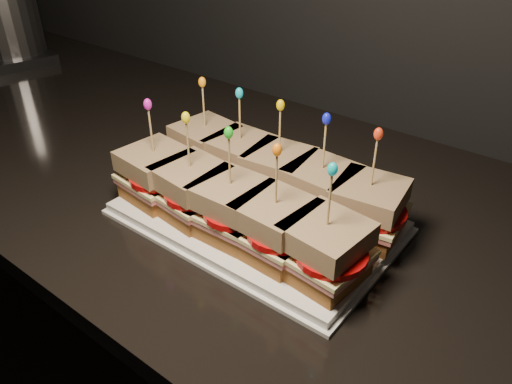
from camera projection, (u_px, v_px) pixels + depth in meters
The scene contains 77 objects.
cabinet at pixel (217, 339), 1.15m from camera, with size 2.12×0.68×0.85m, color black.
granite_slab at pixel (207, 174), 0.91m from camera, with size 2.16×0.72×0.03m, color black.
platter at pixel (256, 218), 0.75m from camera, with size 0.40×0.24×0.02m, color white.
platter_rim at pixel (256, 221), 0.75m from camera, with size 0.41×0.26×0.01m, color white.
sandwich_0_bread_bot at pixel (207, 161), 0.85m from camera, with size 0.09×0.09×0.02m, color brown.
sandwich_0_ham at pixel (206, 153), 0.85m from camera, with size 0.10×0.09×0.01m, color #CC6C69.
sandwich_0_cheese at pixel (206, 149), 0.84m from camera, with size 0.10×0.10×0.01m, color #FEEF9D.
sandwich_0_tomato at pixel (209, 149), 0.83m from camera, with size 0.09×0.09×0.01m, color #C1090A.
sandwich_0_bread_top at pixel (205, 135), 0.83m from camera, with size 0.09×0.09×0.03m, color #5B2D0F.
sandwich_0_pick at pixel (204, 109), 0.80m from camera, with size 0.00×0.00×0.09m, color tan.
sandwich_0_frill at pixel (202, 82), 0.78m from camera, with size 0.01×0.01×0.02m, color orange.
sandwich_1_bread_bot at pixel (241, 175), 0.82m from camera, with size 0.09×0.09×0.02m, color brown.
sandwich_1_ham at pixel (241, 166), 0.81m from camera, with size 0.10×0.09×0.01m, color #CC6C69.
sandwich_1_cheese at pixel (241, 163), 0.80m from camera, with size 0.10×0.10×0.01m, color #FEEF9D.
sandwich_1_tomato at pixel (244, 162), 0.79m from camera, with size 0.09×0.09×0.01m, color #C1090A.
sandwich_1_bread_top at pixel (240, 147), 0.79m from camera, with size 0.09×0.09×0.03m, color #5B2D0F.
sandwich_1_pick at pixel (240, 121), 0.76m from camera, with size 0.00×0.00×0.09m, color tan.
sandwich_1_frill at pixel (239, 93), 0.74m from camera, with size 0.01×0.01×0.02m, color #0DACC3.
sandwich_2_bread_bot at pixel (278, 190), 0.78m from camera, with size 0.09×0.09×0.02m, color brown.
sandwich_2_ham at pixel (278, 181), 0.77m from camera, with size 0.10×0.09×0.01m, color #CC6C69.
sandwich_2_cheese at pixel (278, 177), 0.76m from camera, with size 0.10×0.10×0.01m, color #FEEF9D.
sandwich_2_tomato at pixel (283, 177), 0.75m from camera, with size 0.09×0.09×0.01m, color #C1090A.
sandwich_2_bread_top at pixel (279, 161), 0.75m from camera, with size 0.09×0.09×0.03m, color #5B2D0F.
sandwich_2_pick at pixel (280, 134), 0.72m from camera, with size 0.00×0.00×0.09m, color tan.
sandwich_2_frill at pixel (280, 105), 0.70m from camera, with size 0.01×0.01×0.02m, color #EABB05.
sandwich_3_bread_bot at pixel (319, 207), 0.74m from camera, with size 0.09×0.09×0.02m, color brown.
sandwich_3_ham at pixel (320, 197), 0.73m from camera, with size 0.10×0.09×0.01m, color #CC6C69.
sandwich_3_cheese at pixel (320, 193), 0.72m from camera, with size 0.10×0.10×0.01m, color #FEEF9D.
sandwich_3_tomato at pixel (326, 193), 0.71m from camera, with size 0.09×0.09×0.01m, color #C1090A.
sandwich_3_bread_top at pixel (322, 177), 0.71m from camera, with size 0.09×0.09×0.03m, color #5B2D0F.
sandwich_3_pick at pixel (324, 149), 0.69m from camera, with size 0.00×0.00×0.09m, color tan.
sandwich_3_frill at pixel (327, 119), 0.66m from camera, with size 0.01×0.01×0.02m, color #1219CF.
sandwich_4_bread_bot at pixel (365, 225), 0.70m from camera, with size 0.09×0.09×0.02m, color brown.
sandwich_4_ham at pixel (366, 216), 0.69m from camera, with size 0.10×0.09×0.01m, color #CC6C69.
sandwich_4_cheese at pixel (367, 211), 0.69m from camera, with size 0.10×0.10×0.01m, color #FEEF9D.
sandwich_4_tomato at pixel (374, 212), 0.67m from camera, with size 0.09×0.09×0.01m, color #C1090A.
sandwich_4_bread_top at pixel (370, 195), 0.67m from camera, with size 0.09×0.09×0.03m, color #5B2D0F.
sandwich_4_pick at pixel (374, 165), 0.65m from camera, with size 0.00×0.00×0.09m, color tan.
sandwich_4_frill at pixel (378, 134), 0.62m from camera, with size 0.01×0.01×0.02m, color red.
sandwich_5_bread_bot at pixel (158, 189), 0.78m from camera, with size 0.09×0.09×0.02m, color brown.
sandwich_5_ham at pixel (157, 180), 0.77m from camera, with size 0.10×0.09×0.01m, color #CC6C69.
sandwich_5_cheese at pixel (157, 176), 0.77m from camera, with size 0.10×0.10×0.01m, color #FEEF9D.
sandwich_5_tomato at pixel (159, 176), 0.75m from camera, with size 0.09×0.09×0.01m, color #C1090A.
sandwich_5_bread_top at pixel (155, 160), 0.75m from camera, with size 0.09×0.09×0.03m, color #5B2D0F.
sandwich_5_pick at pixel (151, 133), 0.73m from camera, with size 0.00×0.00×0.09m, color tan.
sandwich_5_frill at pixel (148, 104), 0.70m from camera, with size 0.01×0.01×0.02m, color #CF18AA.
sandwich_6_bread_bot at pixel (193, 205), 0.74m from camera, with size 0.09×0.09×0.02m, color brown.
sandwich_6_ham at pixel (192, 196), 0.73m from camera, with size 0.10×0.09×0.01m, color #CC6C69.
sandwich_6_cheese at pixel (192, 192), 0.73m from camera, with size 0.10×0.10×0.01m, color #FEEF9D.
sandwich_6_tomato at pixel (195, 192), 0.71m from camera, with size 0.09×0.09×0.01m, color #C1090A.
sandwich_6_bread_top at pixel (191, 176), 0.71m from camera, with size 0.09×0.09×0.03m, color #5B2D0F.
sandwich_6_pick at pixel (188, 148), 0.69m from camera, with size 0.00×0.00×0.09m, color tan.
sandwich_6_frill at pixel (186, 118), 0.66m from camera, with size 0.01×0.01×0.02m, color yellow.
sandwich_7_bread_bot at pixel (232, 224), 0.70m from camera, with size 0.09×0.09×0.02m, color brown.
sandwich_7_ham at pixel (231, 214), 0.69m from camera, with size 0.10×0.09×0.01m, color #CC6C69.
sandwich_7_cheese at pixel (231, 210), 0.69m from camera, with size 0.10×0.10×0.01m, color #FEEF9D.
sandwich_7_tomato at pixel (235, 211), 0.67m from camera, with size 0.09×0.09×0.01m, color #C1090A.
sandwich_7_bread_top at pixel (231, 193), 0.67m from camera, with size 0.09×0.09×0.03m, color #5B2D0F.
sandwich_7_pick at pixel (230, 164), 0.65m from camera, with size 0.00×0.00×0.09m, color tan.
sandwich_7_frill at pixel (229, 133), 0.63m from camera, with size 0.01×0.01×0.02m, color green.
sandwich_8_bread_bot at pixel (275, 244), 0.66m from camera, with size 0.09×0.09×0.02m, color brown.
sandwich_8_ham at pixel (275, 234), 0.65m from camera, with size 0.10×0.09×0.01m, color #CC6C69.
sandwich_8_cheese at pixel (275, 230), 0.65m from camera, with size 0.10×0.10×0.01m, color #FEEF9D.
sandwich_8_tomato at pixel (280, 231), 0.64m from camera, with size 0.09×0.09×0.01m, color #C1090A.
sandwich_8_bread_top at pixel (275, 213), 0.64m from camera, with size 0.09×0.09×0.03m, color #5B2D0F.
sandwich_8_pick at pixel (276, 182), 0.61m from camera, with size 0.00×0.00×0.09m, color tan.
sandwich_8_frill at pixel (277, 150), 0.59m from camera, with size 0.01×0.01×0.02m, color orange.
sandwich_9_bread_bot at pixel (323, 267), 0.62m from camera, with size 0.09×0.09×0.02m, color brown.
sandwich_9_ham at pixel (324, 257), 0.61m from camera, with size 0.10×0.09×0.01m, color #CC6C69.
sandwich_9_cheese at pixel (325, 253), 0.61m from camera, with size 0.10×0.10×0.01m, color #FEEF9D.
sandwich_9_tomato at pixel (331, 254), 0.60m from camera, with size 0.09×0.09×0.01m, color #C1090A.
sandwich_9_bread_top at pixel (326, 235), 0.60m from camera, with size 0.09×0.09×0.03m, color #5B2D0F.
sandwich_9_pick at pixel (329, 203), 0.57m from camera, with size 0.00×0.00×0.09m, color tan.
sandwich_9_frill at pixel (332, 169), 0.55m from camera, with size 0.01×0.01×0.02m, color #0DB5B8.
appliance_base at pixel (14, 56), 1.40m from camera, with size 0.22×0.18×0.03m, color #262628.
appliance_body at pixel (2, 8), 1.33m from camera, with size 0.18×0.18×0.23m, color silver.
appliance at pixel (2, 10), 1.34m from camera, with size 0.22×0.18×0.28m, color silver, non-canonical shape.
Camera 1 is at (0.12, 1.09, 1.33)m, focal length 35.00 mm.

